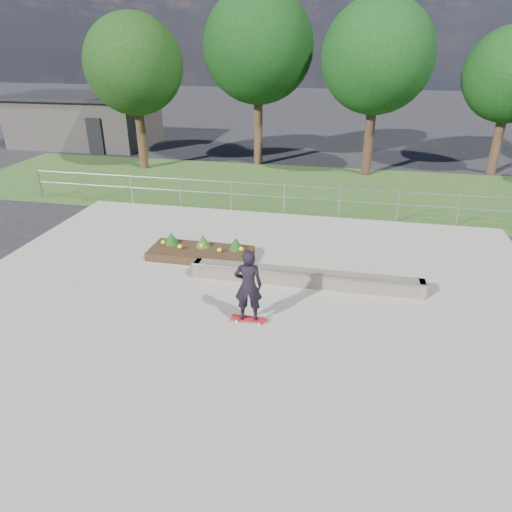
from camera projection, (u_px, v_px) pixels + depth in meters
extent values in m
plane|color=black|center=(234.00, 327.00, 10.23)|extent=(120.00, 120.00, 0.00)
cube|color=#2D4C1E|center=(296.00, 188.00, 19.98)|extent=(30.00, 8.00, 0.02)
cube|color=gray|center=(234.00, 326.00, 10.22)|extent=(15.00, 15.00, 0.06)
cylinder|color=gray|center=(40.00, 184.00, 18.47)|extent=(0.06, 0.06, 1.20)
cylinder|color=gray|center=(85.00, 187.00, 18.10)|extent=(0.06, 0.06, 1.20)
cylinder|color=#9C9FA5|center=(132.00, 190.00, 17.73)|extent=(0.06, 0.06, 1.20)
cylinder|color=gray|center=(180.00, 193.00, 17.36)|extent=(0.06, 0.06, 1.20)
cylinder|color=gray|center=(231.00, 196.00, 17.00)|extent=(0.06, 0.06, 1.20)
cylinder|color=gray|center=(284.00, 200.00, 16.63)|extent=(0.06, 0.06, 1.20)
cylinder|color=gray|center=(340.00, 203.00, 16.26)|extent=(0.06, 0.06, 1.20)
cylinder|color=gray|center=(398.00, 207.00, 15.89)|extent=(0.06, 0.06, 1.20)
cylinder|color=gray|center=(458.00, 211.00, 15.52)|extent=(0.06, 0.06, 1.20)
cylinder|color=gray|center=(285.00, 185.00, 16.39)|extent=(20.00, 0.04, 0.04)
cylinder|color=gray|center=(284.00, 197.00, 16.58)|extent=(20.00, 0.04, 0.04)
cube|color=#312E2B|center=(86.00, 121.00, 28.18)|extent=(8.00, 5.00, 2.80)
cube|color=black|center=(82.00, 96.00, 27.55)|extent=(8.40, 5.40, 0.20)
cube|color=black|center=(95.00, 136.00, 25.72)|extent=(0.90, 0.10, 2.00)
cylinder|color=#352215|center=(142.00, 139.00, 22.61)|extent=(0.44, 0.44, 2.93)
sphere|color=black|center=(134.00, 65.00, 21.17)|extent=(4.55, 4.55, 4.55)
cylinder|color=#372116|center=(258.00, 131.00, 23.28)|extent=(0.44, 0.44, 3.38)
sphere|color=black|center=(258.00, 47.00, 21.61)|extent=(5.25, 5.25, 5.25)
cylinder|color=#321D14|center=(368.00, 142.00, 21.42)|extent=(0.44, 0.44, 3.15)
sphere|color=black|center=(377.00, 57.00, 19.86)|extent=(4.90, 4.90, 4.90)
cylinder|color=#362315|center=(496.00, 146.00, 21.74)|extent=(0.44, 0.44, 2.70)
sphere|color=black|center=(512.00, 75.00, 20.40)|extent=(4.20, 4.20, 4.20)
cube|color=brown|center=(305.00, 278.00, 11.83)|extent=(6.00, 0.40, 0.40)
cylinder|color=#92939A|center=(304.00, 274.00, 11.56)|extent=(6.00, 0.06, 0.06)
cube|color=brown|center=(198.00, 268.00, 12.36)|extent=(0.15, 0.42, 0.40)
cube|color=#67594C|center=(421.00, 289.00, 11.29)|extent=(0.15, 0.42, 0.40)
cube|color=black|center=(201.00, 253.00, 13.38)|extent=(3.00, 1.20, 0.25)
sphere|color=gold|center=(163.00, 242.00, 13.60)|extent=(0.14, 0.14, 0.14)
sphere|color=yellow|center=(180.00, 247.00, 13.31)|extent=(0.14, 0.14, 0.14)
sphere|color=yellow|center=(202.00, 246.00, 13.38)|extent=(0.14, 0.14, 0.14)
sphere|color=yellow|center=(219.00, 250.00, 13.09)|extent=(0.14, 0.14, 0.14)
sphere|color=yellow|center=(241.00, 249.00, 13.16)|extent=(0.14, 0.14, 0.14)
cone|color=#123F12|center=(171.00, 238.00, 13.66)|extent=(0.44, 0.44, 0.36)
cone|color=#1F4814|center=(203.00, 241.00, 13.47)|extent=(0.44, 0.44, 0.36)
cone|color=#123F12|center=(236.00, 243.00, 13.29)|extent=(0.44, 0.44, 0.36)
cylinder|color=white|center=(236.00, 321.00, 10.30)|extent=(0.05, 0.03, 0.05)
cylinder|color=silver|center=(238.00, 317.00, 10.46)|extent=(0.05, 0.03, 0.05)
cylinder|color=silver|center=(259.00, 324.00, 10.20)|extent=(0.05, 0.03, 0.05)
cylinder|color=silver|center=(261.00, 320.00, 10.36)|extent=(0.05, 0.03, 0.05)
cylinder|color=gray|center=(237.00, 318.00, 10.36)|extent=(0.02, 0.18, 0.02)
cylinder|color=gray|center=(260.00, 321.00, 10.27)|extent=(0.02, 0.18, 0.02)
cube|color=#A9141C|center=(249.00, 319.00, 10.31)|extent=(0.80, 0.21, 0.02)
imported|color=black|center=(248.00, 286.00, 9.95)|extent=(0.67, 0.49, 1.69)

